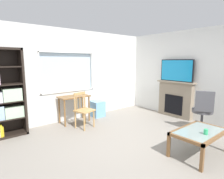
% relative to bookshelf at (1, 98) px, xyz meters
% --- Properties ---
extents(ground, '(5.97, 5.64, 0.02)m').
position_rel_bookshelf_xyz_m(ground, '(1.95, -2.08, -0.89)').
color(ground, gray).
extents(wall_back_with_window, '(4.97, 0.15, 2.57)m').
position_rel_bookshelf_xyz_m(wall_back_with_window, '(1.98, 0.24, 0.39)').
color(wall_back_with_window, silver).
rests_on(wall_back_with_window, ground).
extents(wall_right, '(0.12, 4.84, 2.57)m').
position_rel_bookshelf_xyz_m(wall_right, '(4.49, -2.08, 0.40)').
color(wall_right, silver).
rests_on(wall_right, ground).
extents(bookshelf, '(0.90, 0.38, 1.97)m').
position_rel_bookshelf_xyz_m(bookshelf, '(0.00, 0.00, 0.00)').
color(bookshelf, black).
rests_on(bookshelf, ground).
extents(desk_under_window, '(0.83, 0.45, 0.74)m').
position_rel_bookshelf_xyz_m(desk_under_window, '(1.71, -0.11, -0.27)').
color(desk_under_window, brown).
rests_on(desk_under_window, ground).
extents(wooden_chair, '(0.50, 0.49, 0.90)m').
position_rel_bookshelf_xyz_m(wooden_chair, '(1.70, -0.63, -0.41)').
color(wooden_chair, tan).
rests_on(wooden_chair, ground).
extents(plastic_drawer_unit, '(0.35, 0.40, 0.48)m').
position_rel_bookshelf_xyz_m(plastic_drawer_unit, '(2.51, -0.06, -0.64)').
color(plastic_drawer_unit, '#72ADDB').
rests_on(plastic_drawer_unit, ground).
extents(fireplace, '(0.26, 1.17, 1.09)m').
position_rel_bookshelf_xyz_m(fireplace, '(4.34, -1.58, -0.33)').
color(fireplace, gray).
rests_on(fireplace, ground).
extents(tv, '(0.06, 1.04, 0.65)m').
position_rel_bookshelf_xyz_m(tv, '(4.32, -1.58, 0.53)').
color(tv, black).
rests_on(tv, fireplace).
extents(office_chair, '(0.61, 0.57, 1.00)m').
position_rel_bookshelf_xyz_m(office_chair, '(3.81, -2.66, -0.32)').
color(office_chair, '#4C4C51').
rests_on(office_chair, ground).
extents(coffee_table, '(1.05, 0.64, 0.45)m').
position_rel_bookshelf_xyz_m(coffee_table, '(2.60, -3.15, -0.49)').
color(coffee_table, '#8C9E99').
rests_on(coffee_table, ground).
extents(sippy_cup, '(0.07, 0.07, 0.09)m').
position_rel_bookshelf_xyz_m(sippy_cup, '(2.53, -3.29, -0.39)').
color(sippy_cup, '#33B770').
rests_on(sippy_cup, coffee_table).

